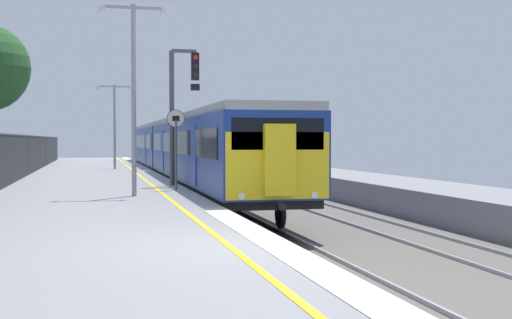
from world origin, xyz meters
TOP-DOWN VIEW (x-y plane):
  - ground at (2.64, 0.00)m, footprint 17.40×110.00m
  - commuter_train_at_platform at (2.10, 26.70)m, footprint 2.83×41.89m
  - signal_gantry at (0.62, 14.20)m, footprint 1.10×0.24m
  - speed_limit_sign at (0.25, 12.15)m, footprint 0.59×0.08m
  - platform_lamp_mid at (-1.25, 10.00)m, footprint 2.00×0.20m
  - platform_lamp_far at (-1.25, 29.45)m, footprint 2.00×0.20m

SIDE VIEW (x-z plane):
  - ground at x=2.64m, z-range -1.21..0.00m
  - commuter_train_at_platform at x=2.10m, z-range -0.64..3.17m
  - speed_limit_sign at x=0.25m, z-range 0.37..3.05m
  - platform_lamp_far at x=-1.25m, z-range 0.49..5.33m
  - signal_gantry at x=0.62m, z-range 0.62..5.57m
  - platform_lamp_mid at x=-1.25m, z-range 0.51..6.18m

